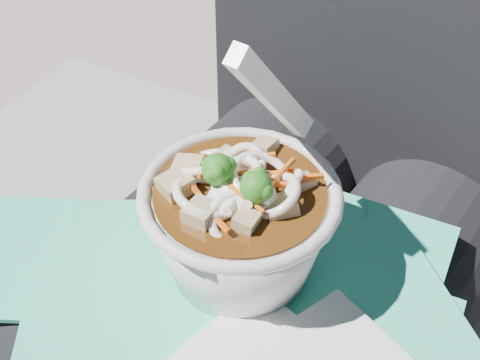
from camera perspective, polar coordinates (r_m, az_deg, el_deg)
The scene contains 4 objects.
lap at distance 0.55m, azimuth -1.96°, elevation -15.11°, with size 0.33×0.48×0.16m.
person_body at distance 0.58m, azimuth 3.50°, elevation -7.76°, with size 0.34×0.94×1.02m.
plastic_bag at distance 0.48m, azimuth -1.08°, elevation -9.80°, with size 0.40×0.36×0.01m.
udon_bowl at distance 0.45m, azimuth 0.01°, elevation -3.33°, with size 0.14×0.15×0.18m.
Camera 1 is at (0.19, -0.23, 1.02)m, focal length 50.00 mm.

